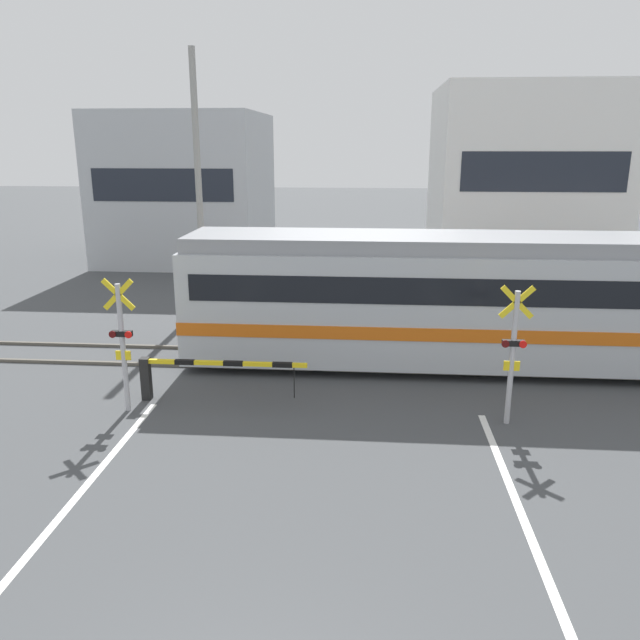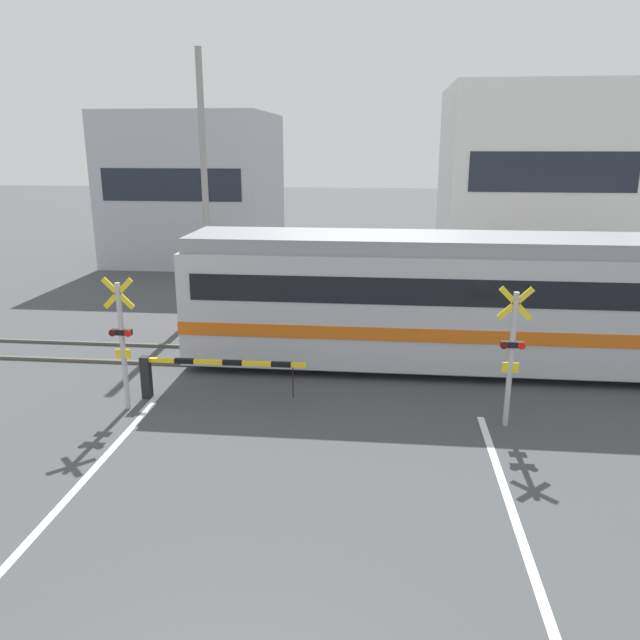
# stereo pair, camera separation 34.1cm
# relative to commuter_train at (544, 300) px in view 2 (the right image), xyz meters

# --- Properties ---
(rail_track_near) EXTENTS (50.00, 0.10, 0.08)m
(rail_track_near) POSITION_rel_commuter_train_xyz_m (-5.41, -0.72, -1.76)
(rail_track_near) COLOR #5B564C
(rail_track_near) RESTS_ON ground_plane
(rail_track_far) EXTENTS (50.00, 0.10, 0.08)m
(rail_track_far) POSITION_rel_commuter_train_xyz_m (-5.41, 0.72, -1.76)
(rail_track_far) COLOR #5B564C
(rail_track_far) RESTS_ON ground_plane
(commuter_train) EXTENTS (17.91, 2.72, 3.37)m
(commuter_train) POSITION_rel_commuter_train_xyz_m (0.00, 0.00, 0.00)
(commuter_train) COLOR #B7BCC1
(commuter_train) RESTS_ON ground_plane
(crossing_barrier_near) EXTENTS (3.72, 0.20, 0.98)m
(crossing_barrier_near) POSITION_rel_commuter_train_xyz_m (-8.22, -2.86, -1.10)
(crossing_barrier_near) COLOR black
(crossing_barrier_near) RESTS_ON ground_plane
(crossing_barrier_far) EXTENTS (3.72, 0.20, 0.98)m
(crossing_barrier_far) POSITION_rel_commuter_train_xyz_m (-2.60, 3.26, -1.10)
(crossing_barrier_far) COLOR black
(crossing_barrier_far) RESTS_ON ground_plane
(crossing_signal_left) EXTENTS (0.68, 0.15, 2.91)m
(crossing_signal_left) POSITION_rel_commuter_train_xyz_m (-9.42, -3.49, -0.20)
(crossing_signal_left) COLOR #B2B2B7
(crossing_signal_left) RESTS_ON ground_plane
(crossing_signal_right) EXTENTS (0.68, 0.15, 2.91)m
(crossing_signal_right) POSITION_rel_commuter_train_xyz_m (-1.41, -3.49, -0.20)
(crossing_signal_right) COLOR #B2B2B7
(crossing_signal_right) RESTS_ON ground_plane
(pedestrian) EXTENTS (0.38, 0.22, 1.62)m
(pedestrian) POSITION_rel_commuter_train_xyz_m (-5.14, 5.94, -0.88)
(pedestrian) COLOR #33384C
(pedestrian) RESTS_ON ground_plane
(building_left_of_street) EXTENTS (7.41, 7.68, 6.98)m
(building_left_of_street) POSITION_rel_commuter_train_xyz_m (-13.27, 15.06, 1.69)
(building_left_of_street) COLOR #B2B7BC
(building_left_of_street) RESTS_ON ground_plane
(building_right_of_street) EXTENTS (7.99, 7.68, 8.09)m
(building_right_of_street) POSITION_rel_commuter_train_xyz_m (2.74, 15.06, 2.24)
(building_right_of_street) COLOR white
(building_right_of_street) RESTS_ON ground_plane
(utility_pole_streetside) EXTENTS (0.22, 0.22, 8.59)m
(utility_pole_streetside) POSITION_rel_commuter_train_xyz_m (-10.17, 5.76, 2.49)
(utility_pole_streetside) COLOR gray
(utility_pole_streetside) RESTS_ON ground_plane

